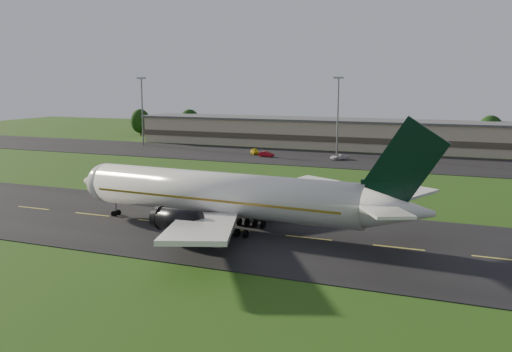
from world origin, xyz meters
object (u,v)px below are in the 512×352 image
at_px(airliner, 228,195).
at_px(light_mast_centre, 338,106).
at_px(service_vehicle_c, 339,157).
at_px(service_vehicle_b, 266,154).
at_px(terminal, 356,135).
at_px(light_mast_west, 142,103).
at_px(service_vehicle_a, 255,151).

bearing_deg(airliner, light_mast_centre, 97.12).
bearing_deg(light_mast_centre, service_vehicle_c, -72.05).
bearing_deg(service_vehicle_b, terminal, -24.73).
height_order(light_mast_centre, service_vehicle_b, light_mast_centre).
xyz_separation_m(terminal, service_vehicle_b, (-17.05, -27.18, -3.22)).
height_order(light_mast_west, service_vehicle_a, light_mast_west).
xyz_separation_m(airliner, light_mast_west, (-65.94, 80.04, 8.08)).
bearing_deg(terminal, service_vehicle_c, -86.54).
height_order(terminal, service_vehicle_b, terminal).
bearing_deg(terminal, light_mast_west, -165.24).
relative_size(terminal, light_mast_west, 7.13).
bearing_deg(terminal, airliner, -87.30).
bearing_deg(service_vehicle_a, service_vehicle_b, -74.21).
relative_size(light_mast_centre, service_vehicle_c, 4.29).
height_order(light_mast_west, light_mast_centre, same).
distance_m(service_vehicle_b, service_vehicle_c, 18.68).
distance_m(airliner, service_vehicle_a, 77.49).
xyz_separation_m(terminal, light_mast_centre, (-1.40, -16.18, 8.75)).
distance_m(light_mast_west, service_vehicle_b, 47.24).
xyz_separation_m(light_mast_west, service_vehicle_a, (39.63, -7.26, -11.89)).
bearing_deg(terminal, light_mast_centre, -94.95).
distance_m(light_mast_west, service_vehicle_a, 42.01).
height_order(light_mast_west, service_vehicle_c, light_mast_west).
height_order(airliner, light_mast_west, light_mast_west).
relative_size(light_mast_centre, service_vehicle_b, 5.01).
bearing_deg(light_mast_west, airliner, -50.52).
distance_m(terminal, service_vehicle_b, 32.24).
bearing_deg(service_vehicle_a, light_mast_west, 133.75).
distance_m(terminal, light_mast_centre, 18.45).
relative_size(terminal, service_vehicle_b, 35.67).
xyz_separation_m(light_mast_centre, service_vehicle_c, (2.92, -9.03, -11.98)).
xyz_separation_m(terminal, light_mast_west, (-61.40, -16.18, 8.75)).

